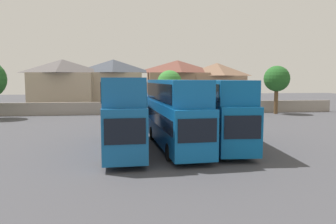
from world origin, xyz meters
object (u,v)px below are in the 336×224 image
Objects in this scene: bus_1 at (122,110)px; house_terrace_centre at (114,83)px; bus_2 at (175,110)px; tree_left_of_lot at (169,83)px; bus_3 at (222,109)px; house_terrace_right at (177,83)px; tree_behind_wall at (277,79)px; house_terrace_left at (63,84)px; house_terrace_far_right at (217,85)px; bus_4 at (143,107)px; bus_5 at (166,107)px.

house_terrace_centre reaches higher than bus_1.
tree_left_of_lot is at bearing 169.50° from bus_2.
bus_3 is 0.98× the size of house_terrace_right.
house_terrace_centre reaches higher than tree_behind_wall.
house_terrace_left is at bearing -160.77° from bus_2.
bus_2 is 1.18× the size of house_terrace_centre.
house_terrace_right reaches higher than tree_left_of_lot.
house_terrace_centre reaches higher than house_terrace_far_right.
bus_2 is at bearing -99.41° from house_terrace_right.
tree_left_of_lot is (-2.56, -8.28, 0.18)m from house_terrace_right.
bus_3 is 35.51m from house_terrace_far_right.
house_terrace_far_right is at bearing 112.73° from tree_behind_wall.
tree_left_of_lot is (6.95, 26.32, 1.56)m from bus_1.
tree_left_of_lot is (4.72, 12.46, 2.54)m from bus_4.
tree_behind_wall is (15.08, -4.50, 0.60)m from tree_left_of_lot.
bus_1 is 31.08m from tree_behind_wall.
tree_behind_wall is at bearing -19.13° from house_terrace_left.
bus_5 is 1.20× the size of house_terrace_centre.
house_terrace_right is (9.51, 34.60, 1.38)m from bus_1.
house_terrace_far_right reaches higher than tree_behind_wall.
house_terrace_right is (2.14, 34.33, 1.47)m from bus_3.
bus_2 reaches higher than bus_3.
bus_4 is at bearing -155.59° from bus_3.
bus_1 is at bearing -84.22° from bus_3.
bus_2 is 1.09× the size of bus_3.
house_terrace_right is at bearing 162.74° from bus_1.
house_terrace_right reaches higher than house_terrace_far_right.
bus_4 is 22.79m from house_terrace_left.
bus_2 is 26.40m from tree_left_of_lot.
tree_behind_wall is (12.52, -12.78, 0.78)m from house_terrace_right.
tree_behind_wall is at bearing 114.56° from bus_4.
bus_1 is 14.08m from bus_4.
bus_2 reaches higher than bus_5.
tree_behind_wall is at bearing 149.50° from bus_3.
bus_5 is 24.18m from house_terrace_far_right.
bus_2 is 1.07× the size of house_terrace_right.
bus_2 is at bearing -84.55° from bus_3.
bus_2 is 1.68× the size of tree_behind_wall.
bus_3 is 37.04m from house_terrace_left.
bus_5 is at bearing 158.58° from bus_1.
bus_4 is at bearing -125.07° from house_terrace_far_right.
tree_behind_wall is (23.79, -12.37, 0.76)m from house_terrace_centre.
house_terrace_left is (-10.02, 32.94, 1.34)m from bus_1.
tree_behind_wall is at bearing -67.27° from house_terrace_far_right.
tree_left_of_lot is 0.92× the size of tree_behind_wall.
house_terrace_far_right reaches higher than bus_4.
bus_4 is at bearing 168.97° from bus_1.
house_terrace_far_right is at bearing 152.26° from bus_1.
house_terrace_right reaches higher than bus_5.
bus_3 reaches higher than bus_5.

